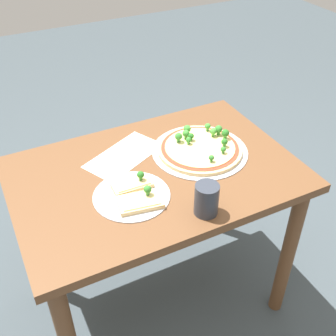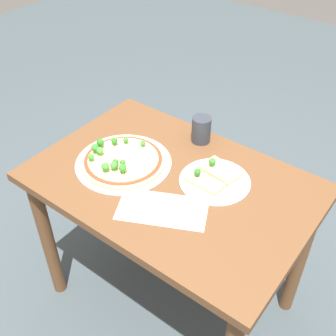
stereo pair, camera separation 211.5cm
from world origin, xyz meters
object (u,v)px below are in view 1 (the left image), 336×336
pizza_tray_whole (200,148)px  drinking_cup (207,199)px  dining_table (156,196)px  pizza_tray_slice (135,194)px

pizza_tray_whole → drinking_cup: drinking_cup is taller
dining_table → pizza_tray_slice: pizza_tray_slice is taller
dining_table → pizza_tray_slice: 0.21m
dining_table → drinking_cup: (0.05, -0.28, 0.18)m
pizza_tray_slice → drinking_cup: size_ratio=2.38×
dining_table → pizza_tray_whole: bearing=10.1°
pizza_tray_whole → pizza_tray_slice: (-0.34, -0.14, -0.00)m
dining_table → drinking_cup: drinking_cup is taller
pizza_tray_whole → pizza_tray_slice: pizza_tray_whole is taller
pizza_tray_whole → pizza_tray_slice: 0.37m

